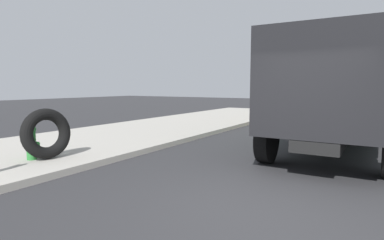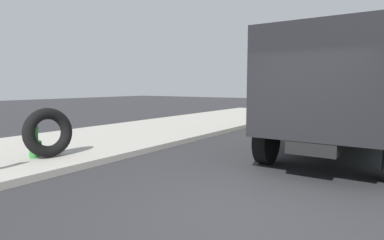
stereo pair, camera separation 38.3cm
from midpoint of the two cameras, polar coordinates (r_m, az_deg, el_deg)
ground_plane at (r=4.82m, az=12.98°, el=-16.18°), size 80.00×80.00×0.00m
sidewalk_curb at (r=9.28m, az=-27.78°, el=-5.37°), size 36.00×5.00×0.15m
fire_hydrant at (r=8.10m, az=-25.59°, el=-3.23°), size 0.24×0.54×0.81m
loose_tire at (r=7.99m, az=-23.37°, el=-2.11°), size 1.19×0.49×1.18m
dump_truck_green at (r=9.32m, az=26.61°, el=4.25°), size 7.04×2.88×3.00m
dump_truck_yellow at (r=16.90m, az=30.18°, el=4.65°), size 7.11×3.07×3.00m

